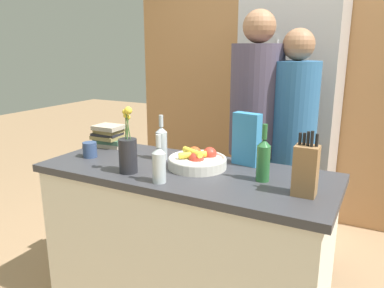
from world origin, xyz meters
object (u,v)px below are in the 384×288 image
object	(u,v)px
bottle_wine	(162,142)
book_stack	(109,136)
fruit_bowl	(198,160)
person_in_blue	(292,144)
coffee_mug	(90,150)
bottle_oil	(159,164)
cereal_box	(247,139)
bottle_vinegar	(263,159)
knife_block	(306,170)
refrigerator	(290,119)
person_at_sink	(255,131)
flower_vase	(128,153)

from	to	relation	value
bottle_wine	book_stack	bearing A→B (deg)	169.75
fruit_bowl	person_in_blue	bearing A→B (deg)	59.56
coffee_mug	bottle_oil	xyz separation A→B (m)	(0.59, -0.17, 0.05)
coffee_mug	person_in_blue	world-z (taller)	person_in_blue
cereal_box	book_stack	distance (m)	0.92
fruit_bowl	bottle_vinegar	world-z (taller)	bottle_vinegar
bottle_vinegar	knife_block	bearing A→B (deg)	-22.98
bottle_oil	person_in_blue	size ratio (longest dim) A/B	0.14
refrigerator	bottle_wine	bearing A→B (deg)	-108.86
fruit_bowl	book_stack	size ratio (longest dim) A/B	1.53
fruit_bowl	cereal_box	bearing A→B (deg)	38.85
fruit_bowl	person_at_sink	size ratio (longest dim) A/B	0.18
fruit_bowl	knife_block	bearing A→B (deg)	-12.48
bottle_oil	person_in_blue	world-z (taller)	person_in_blue
flower_vase	person_at_sink	size ratio (longest dim) A/B	0.20
person_at_sink	knife_block	bearing A→B (deg)	-73.30
bottle_vinegar	person_in_blue	size ratio (longest dim) A/B	0.17
refrigerator	fruit_bowl	world-z (taller)	refrigerator
coffee_mug	book_stack	distance (m)	0.25
knife_block	cereal_box	size ratio (longest dim) A/B	1.01
book_stack	bottle_oil	bearing A→B (deg)	-32.44
knife_block	coffee_mug	world-z (taller)	knife_block
coffee_mug	bottle_vinegar	world-z (taller)	bottle_vinegar
flower_vase	bottle_vinegar	bearing A→B (deg)	17.16
person_at_sink	fruit_bowl	bearing A→B (deg)	-117.57
fruit_bowl	person_at_sink	distance (m)	0.61
book_stack	cereal_box	bearing A→B (deg)	3.13
bottle_wine	flower_vase	bearing A→B (deg)	-95.60
cereal_box	coffee_mug	size ratio (longest dim) A/B	2.47
coffee_mug	bottle_wine	world-z (taller)	bottle_wine
fruit_bowl	bottle_wine	bearing A→B (deg)	171.22
coffee_mug	bottle_oil	size ratio (longest dim) A/B	0.49
coffee_mug	person_in_blue	bearing A→B (deg)	35.93
knife_block	flower_vase	distance (m)	0.88
refrigerator	bottle_wine	size ratio (longest dim) A/B	7.39
refrigerator	cereal_box	world-z (taller)	refrigerator
refrigerator	bottle_vinegar	bearing A→B (deg)	-81.94
bottle_oil	person_in_blue	bearing A→B (deg)	65.10
person_at_sink	bottle_wine	bearing A→B (deg)	-139.86
refrigerator	coffee_mug	xyz separation A→B (m)	(-0.84, -1.43, -0.01)
knife_block	cereal_box	world-z (taller)	knife_block
bottle_vinegar	refrigerator	bearing A→B (deg)	98.06
flower_vase	person_at_sink	xyz separation A→B (m)	(0.40, 0.84, -0.01)
book_stack	person_in_blue	size ratio (longest dim) A/B	0.12
flower_vase	coffee_mug	world-z (taller)	flower_vase
knife_block	person_at_sink	world-z (taller)	person_at_sink
flower_vase	coffee_mug	xyz separation A→B (m)	(-0.37, 0.12, -0.06)
bottle_vinegar	bottle_wine	xyz separation A→B (m)	(-0.63, 0.08, -0.01)
fruit_bowl	person_in_blue	xyz separation A→B (m)	(0.36, 0.62, -0.00)
fruit_bowl	coffee_mug	world-z (taller)	fruit_bowl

